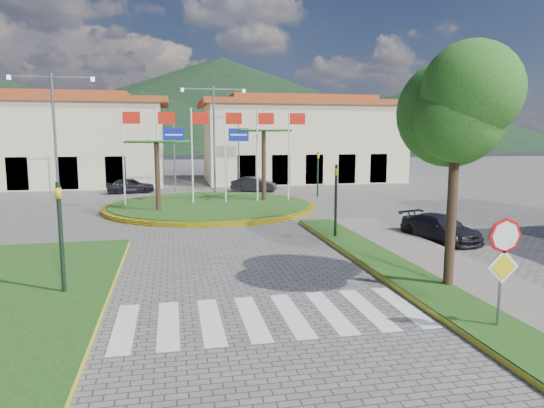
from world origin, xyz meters
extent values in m
plane|color=#5F5C5A|center=(0.00, 0.00, 0.00)|extent=(160.00, 160.00, 0.00)
cube|color=gray|center=(6.00, 2.00, 0.07)|extent=(4.00, 28.00, 0.15)
cube|color=#1C4714|center=(4.80, 2.00, 0.09)|extent=(1.60, 28.00, 0.18)
cube|color=#1C4714|center=(-6.50, 6.00, 0.09)|extent=(5.00, 14.00, 0.18)
cube|color=silver|center=(0.00, 4.00, 0.01)|extent=(8.00, 3.00, 0.01)
cylinder|color=yellow|center=(0.00, 22.00, 0.12)|extent=(12.70, 12.70, 0.24)
cylinder|color=#1C4714|center=(0.00, 22.00, 0.15)|extent=(12.00, 12.00, 0.30)
cylinder|color=black|center=(-3.00, 20.00, 2.02)|extent=(0.28, 0.28, 4.05)
cylinder|color=black|center=(3.50, 23.00, 2.34)|extent=(0.28, 0.28, 4.68)
cylinder|color=silver|center=(-5.00, 22.50, 3.00)|extent=(0.10, 0.10, 6.00)
cube|color=red|center=(-4.45, 22.50, 5.40)|extent=(1.00, 0.03, 0.70)
cylinder|color=silver|center=(-3.00, 22.50, 3.00)|extent=(0.10, 0.10, 6.00)
cube|color=red|center=(-2.45, 22.50, 5.40)|extent=(1.00, 0.03, 0.70)
cylinder|color=silver|center=(-1.00, 22.50, 3.00)|extent=(0.10, 0.10, 6.00)
cube|color=red|center=(-0.45, 22.50, 5.40)|extent=(1.00, 0.03, 0.70)
cylinder|color=silver|center=(1.00, 22.50, 3.00)|extent=(0.10, 0.10, 6.00)
cube|color=red|center=(1.55, 22.50, 5.40)|extent=(1.00, 0.03, 0.70)
cylinder|color=silver|center=(3.00, 22.50, 3.00)|extent=(0.10, 0.10, 6.00)
cube|color=red|center=(3.55, 22.50, 5.40)|extent=(1.00, 0.03, 0.70)
cylinder|color=silver|center=(5.00, 22.50, 3.00)|extent=(0.10, 0.10, 6.00)
cube|color=red|center=(5.55, 22.50, 5.40)|extent=(1.00, 0.03, 0.70)
cylinder|color=slate|center=(4.90, 2.00, 1.25)|extent=(0.07, 0.07, 2.50)
cylinder|color=red|center=(4.90, 1.95, 2.25)|extent=(0.80, 0.03, 0.80)
cube|color=yellow|center=(4.90, 1.94, 1.55)|extent=(0.78, 0.03, 0.78)
cylinder|color=black|center=(5.50, 5.00, 2.20)|extent=(0.28, 0.28, 4.40)
ellipsoid|color=#1A5015|center=(5.50, 5.00, 5.20)|extent=(3.60, 3.60, 3.20)
cylinder|color=black|center=(-5.20, 6.50, 1.60)|extent=(0.12, 0.12, 3.20)
imported|color=yellow|center=(-5.20, 6.50, 2.60)|extent=(0.15, 0.18, 0.90)
cylinder|color=black|center=(4.50, 12.00, 1.60)|extent=(0.12, 0.12, 3.20)
imported|color=yellow|center=(4.50, 12.00, 2.60)|extent=(0.15, 0.18, 0.90)
cylinder|color=black|center=(8.00, 26.00, 1.60)|extent=(0.12, 0.12, 3.20)
imported|color=yellow|center=(8.00, 26.00, 2.60)|extent=(0.18, 0.15, 0.90)
cylinder|color=slate|center=(-2.00, 31.00, 2.60)|extent=(0.12, 0.12, 5.20)
cube|color=#0E1D9D|center=(-2.00, 30.94, 4.40)|extent=(1.60, 0.05, 1.00)
cylinder|color=slate|center=(3.00, 31.00, 2.60)|extent=(0.12, 0.12, 5.20)
cube|color=#0E1D9D|center=(3.00, 30.94, 4.40)|extent=(1.60, 0.05, 1.00)
cylinder|color=slate|center=(1.00, 30.00, 4.00)|extent=(0.16, 0.16, 8.00)
cube|color=slate|center=(-0.20, 30.00, 7.80)|extent=(2.40, 0.08, 0.08)
cube|color=slate|center=(2.20, 30.00, 7.80)|extent=(2.40, 0.08, 0.08)
cylinder|color=slate|center=(-9.00, 24.00, 4.00)|extent=(0.16, 0.16, 8.00)
cube|color=slate|center=(-10.20, 24.00, 7.80)|extent=(2.40, 0.08, 0.08)
cube|color=slate|center=(-7.80, 24.00, 7.80)|extent=(2.40, 0.08, 0.08)
cube|color=beige|center=(-14.00, 38.00, 3.50)|extent=(22.00, 9.00, 7.00)
cube|color=#933E1C|center=(-14.00, 38.00, 7.25)|extent=(23.32, 9.54, 0.50)
cube|color=#933E1C|center=(-14.00, 38.00, 7.75)|extent=(16.50, 4.95, 0.60)
cube|color=beige|center=(10.00, 38.00, 3.50)|extent=(18.00, 9.00, 7.00)
cube|color=#933E1C|center=(10.00, 38.00, 7.25)|extent=(19.08, 9.54, 0.50)
cube|color=#933E1C|center=(10.00, 38.00, 7.75)|extent=(13.50, 4.95, 0.60)
cone|color=black|center=(15.00, 160.00, 15.00)|extent=(180.00, 180.00, 30.00)
cone|color=black|center=(70.00, 135.00, 9.00)|extent=(120.00, 120.00, 18.00)
cone|color=black|center=(-10.00, 130.00, 8.00)|extent=(110.00, 110.00, 16.00)
imported|color=white|center=(-9.53, 35.25, 0.59)|extent=(4.63, 3.20, 1.17)
imported|color=black|center=(-5.32, 30.86, 0.60)|extent=(3.70, 2.00, 1.19)
imported|color=black|center=(4.02, 30.00, 0.58)|extent=(3.71, 2.35, 1.15)
imported|color=black|center=(8.79, 10.96, 0.55)|extent=(2.53, 4.05, 1.09)
camera|label=1|loc=(-2.21, -7.20, 4.46)|focal=32.00mm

